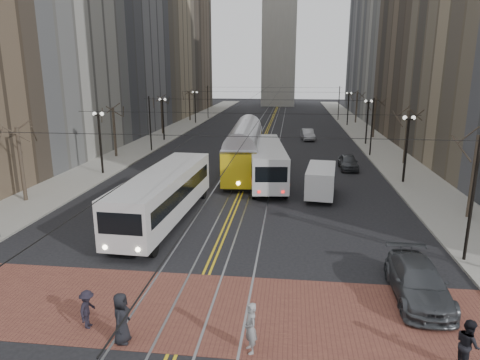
% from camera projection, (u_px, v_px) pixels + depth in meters
% --- Properties ---
extents(ground, '(260.00, 260.00, 0.00)m').
position_uv_depth(ground, '(210.00, 266.00, 21.57)').
color(ground, black).
rests_on(ground, ground).
extents(sidewalk_left, '(5.00, 140.00, 0.15)m').
position_uv_depth(sidewalk_left, '(169.00, 133.00, 66.55)').
color(sidewalk_left, gray).
rests_on(sidewalk_left, ground).
extents(sidewalk_right, '(5.00, 140.00, 0.15)m').
position_uv_depth(sidewalk_right, '(367.00, 136.00, 63.08)').
color(sidewalk_right, gray).
rests_on(sidewalk_right, ground).
extents(crosswalk_band, '(25.00, 6.00, 0.01)m').
position_uv_depth(crosswalk_band, '(192.00, 308.00, 17.72)').
color(crosswalk_band, brown).
rests_on(crosswalk_band, ground).
extents(streetcar_rails, '(4.80, 130.00, 0.02)m').
position_uv_depth(streetcar_rails, '(265.00, 135.00, 64.83)').
color(streetcar_rails, gray).
rests_on(streetcar_rails, ground).
extents(centre_lines, '(0.42, 130.00, 0.01)m').
position_uv_depth(centre_lines, '(265.00, 135.00, 64.83)').
color(centre_lines, gold).
rests_on(centre_lines, ground).
extents(building_left_mid, '(16.00, 20.00, 34.00)m').
position_uv_depth(building_left_mid, '(99.00, 19.00, 64.50)').
color(building_left_mid, slate).
rests_on(building_left_mid, ground).
extents(building_left_far, '(16.00, 20.00, 40.00)m').
position_uv_depth(building_left_far, '(171.00, 25.00, 102.21)').
color(building_left_far, brown).
rests_on(building_left_far, ground).
extents(building_right_mid, '(16.00, 20.00, 34.00)m').
position_uv_depth(building_right_mid, '(453.00, 14.00, 58.60)').
color(building_right_mid, brown).
rests_on(building_right_mid, ground).
extents(building_right_far, '(16.00, 20.00, 40.00)m').
position_uv_depth(building_right_far, '(391.00, 22.00, 96.31)').
color(building_right_far, slate).
rests_on(building_right_far, ground).
extents(lamp_posts, '(27.60, 57.20, 5.60)m').
position_uv_depth(lamp_posts, '(257.00, 132.00, 48.51)').
color(lamp_posts, black).
rests_on(lamp_posts, ground).
extents(street_trees, '(31.68, 53.28, 5.60)m').
position_uv_depth(street_trees, '(261.00, 125.00, 54.76)').
color(street_trees, '#382D23').
rests_on(street_trees, ground).
extents(trolley_wires, '(25.96, 120.00, 6.60)m').
position_uv_depth(trolley_wires, '(261.00, 117.00, 54.11)').
color(trolley_wires, black).
rests_on(trolley_wires, ground).
extents(transit_bus, '(3.33, 13.27, 3.29)m').
position_uv_depth(transit_bus, '(164.00, 197.00, 27.57)').
color(transit_bus, '#BBBBBB').
rests_on(transit_bus, ground).
extents(streetcar, '(3.59, 15.70, 3.67)m').
position_uv_depth(streetcar, '(245.00, 153.00, 41.11)').
color(streetcar, gold).
rests_on(streetcar, ground).
extents(rear_bus, '(4.21, 12.90, 3.30)m').
position_uv_depth(rear_bus, '(266.00, 164.00, 37.36)').
color(rear_bus, '#BEBEBE').
rests_on(rear_bus, ground).
extents(cargo_van, '(2.64, 5.56, 2.37)m').
position_uv_depth(cargo_van, '(321.00, 182.00, 33.01)').
color(cargo_van, '#BEBEBE').
rests_on(cargo_van, ground).
extents(sedan_grey, '(1.75, 4.28, 1.45)m').
position_uv_depth(sedan_grey, '(348.00, 162.00, 42.40)').
color(sedan_grey, '#3C3F43').
rests_on(sedan_grey, ground).
extents(sedan_silver, '(2.01, 4.63, 1.48)m').
position_uv_depth(sedan_silver, '(308.00, 135.00, 60.39)').
color(sedan_silver, '#939499').
rests_on(sedan_silver, ground).
extents(sedan_parked, '(2.25, 5.34, 1.54)m').
position_uv_depth(sedan_parked, '(418.00, 282.00, 18.35)').
color(sedan_parked, '#3F4247').
rests_on(sedan_parked, ground).
extents(pedestrian_a, '(0.65, 0.96, 1.91)m').
position_uv_depth(pedestrian_a, '(121.00, 318.00, 15.30)').
color(pedestrian_a, black).
rests_on(pedestrian_a, crosswalk_band).
extents(pedestrian_b, '(0.67, 0.79, 1.85)m').
position_uv_depth(pedestrian_b, '(251.00, 328.00, 14.77)').
color(pedestrian_b, gray).
rests_on(pedestrian_b, crosswalk_band).
extents(pedestrian_c, '(0.78, 0.94, 1.77)m').
position_uv_depth(pedestrian_c, '(468.00, 344.00, 13.96)').
color(pedestrian_c, black).
rests_on(pedestrian_c, crosswalk_band).
extents(pedestrian_d, '(0.58, 0.99, 1.53)m').
position_uv_depth(pedestrian_d, '(88.00, 309.00, 16.23)').
color(pedestrian_d, black).
rests_on(pedestrian_d, crosswalk_band).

